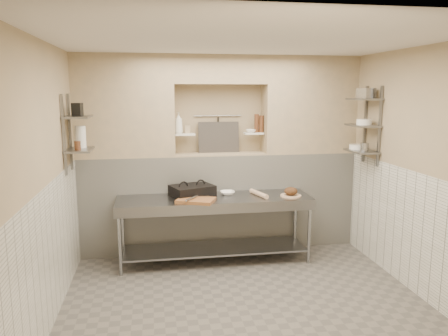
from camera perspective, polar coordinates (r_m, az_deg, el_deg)
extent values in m
cube|color=#645E59|center=(5.12, 2.65, -17.40)|extent=(4.00, 3.90, 0.10)
cube|color=silver|center=(4.58, 2.95, 16.83)|extent=(4.00, 3.90, 0.10)
cube|color=tan|center=(4.66, -22.70, -1.98)|extent=(0.10, 3.90, 2.80)
cube|color=tan|center=(5.44, 24.39, -0.47)|extent=(0.10, 3.90, 2.80)
cube|color=tan|center=(6.57, -0.89, 2.09)|extent=(4.00, 0.10, 2.80)
cube|color=tan|center=(2.78, 11.66, -9.24)|extent=(4.00, 0.10, 2.80)
cube|color=white|center=(6.47, -0.54, -4.36)|extent=(4.00, 0.40, 1.40)
cube|color=tan|center=(6.33, -0.55, 1.88)|extent=(1.30, 0.40, 0.02)
cube|color=tan|center=(6.20, -12.87, 7.86)|extent=(1.35, 0.40, 1.40)
cube|color=tan|center=(6.60, 10.98, 8.05)|extent=(1.35, 0.40, 1.40)
cube|color=tan|center=(6.27, -0.57, 12.70)|extent=(1.30, 0.40, 0.40)
cube|color=white|center=(4.83, -21.43, -10.12)|extent=(0.02, 3.90, 1.40)
cube|color=white|center=(5.57, 23.35, -7.59)|extent=(0.02, 3.90, 1.40)
cube|color=white|center=(6.24, -5.12, 4.40)|extent=(0.28, 0.16, 0.02)
cube|color=white|center=(6.39, 3.89, 4.55)|extent=(0.28, 0.16, 0.02)
cylinder|color=gray|center=(6.44, -0.80, 6.85)|extent=(0.70, 0.02, 0.02)
cylinder|color=black|center=(6.43, -0.77, 5.33)|extent=(0.02, 0.02, 0.30)
cube|color=#383330|center=(6.40, -0.70, 4.04)|extent=(0.60, 0.08, 0.45)
cube|color=slate|center=(5.80, -19.47, 4.44)|extent=(0.03, 0.03, 0.95)
cube|color=slate|center=(5.41, -20.19, 4.03)|extent=(0.03, 0.03, 0.95)
cube|color=slate|center=(5.60, -18.34, 2.27)|extent=(0.30, 0.50, 0.02)
cube|color=slate|center=(5.57, -18.56, 6.35)|extent=(0.30, 0.50, 0.03)
cube|color=slate|center=(6.42, 17.94, 5.46)|extent=(0.03, 0.03, 1.05)
cube|color=slate|center=(6.07, 19.67, 5.13)|extent=(0.03, 0.03, 1.05)
cube|color=slate|center=(6.22, 17.50, 2.10)|extent=(0.30, 0.50, 0.02)
cube|color=slate|center=(6.18, 17.67, 5.32)|extent=(0.30, 0.50, 0.02)
cube|color=slate|center=(6.17, 17.85, 8.56)|extent=(0.30, 0.50, 0.03)
cube|color=gray|center=(5.87, -1.25, -4.04)|extent=(2.60, 0.70, 0.04)
cube|color=gray|center=(6.08, -1.22, -10.45)|extent=(2.45, 0.60, 0.03)
cube|color=gray|center=(5.57, -0.76, -5.45)|extent=(2.60, 0.02, 0.12)
cylinder|color=gray|center=(5.69, -13.44, -9.54)|extent=(0.04, 0.04, 0.86)
cylinder|color=gray|center=(6.23, -13.08, -7.77)|extent=(0.04, 0.04, 0.86)
cylinder|color=gray|center=(6.03, 11.05, -8.31)|extent=(0.04, 0.04, 0.86)
cylinder|color=gray|center=(6.55, 9.28, -6.77)|extent=(0.04, 0.04, 0.86)
cube|color=black|center=(5.94, -4.18, -3.22)|extent=(0.65, 0.56, 0.10)
cube|color=black|center=(5.92, -4.18, -2.52)|extent=(0.65, 0.56, 0.05)
cube|color=brown|center=(5.64, -3.69, -4.23)|extent=(0.55, 0.48, 0.04)
cube|color=gray|center=(5.74, -3.24, -3.67)|extent=(0.27, 0.06, 0.01)
cylinder|color=gray|center=(5.60, -4.25, -3.95)|extent=(0.18, 0.25, 0.03)
imported|color=white|center=(6.01, 0.45, -3.27)|extent=(0.20, 0.20, 0.05)
cylinder|color=tan|center=(5.95, 4.57, -3.37)|extent=(0.18, 0.42, 0.06)
cylinder|color=tan|center=(6.00, 8.71, -3.59)|extent=(0.28, 0.28, 0.02)
ellipsoid|color=#4C2D19|center=(5.98, 8.73, -3.00)|extent=(0.18, 0.18, 0.11)
imported|color=white|center=(6.20, -5.95, 5.84)|extent=(0.13, 0.13, 0.30)
cube|color=tan|center=(6.27, -4.80, 5.04)|extent=(0.07, 0.07, 0.11)
imported|color=white|center=(6.37, 3.53, 4.86)|extent=(0.15, 0.15, 0.05)
cylinder|color=#502C1A|center=(6.39, 4.89, 5.76)|extent=(0.07, 0.07, 0.25)
cylinder|color=#502C1A|center=(6.38, 4.27, 5.85)|extent=(0.07, 0.07, 0.27)
cylinder|color=white|center=(6.43, 4.54, 5.21)|extent=(0.07, 0.07, 0.12)
cylinder|color=white|center=(5.69, -18.25, 3.88)|extent=(0.13, 0.13, 0.27)
cylinder|color=#502C1A|center=(5.47, -18.58, 2.79)|extent=(0.07, 0.07, 0.11)
cube|color=black|center=(5.57, -18.61, 7.27)|extent=(0.13, 0.13, 0.15)
cylinder|color=white|center=(6.33, 16.99, 2.67)|extent=(0.21, 0.21, 0.06)
cylinder|color=gray|center=(6.14, 17.87, 2.63)|extent=(0.11, 0.11, 0.11)
cylinder|color=white|center=(6.15, 17.84, 5.75)|extent=(0.20, 0.20, 0.07)
cube|color=gray|center=(6.13, 18.05, 9.27)|extent=(0.21, 0.24, 0.13)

